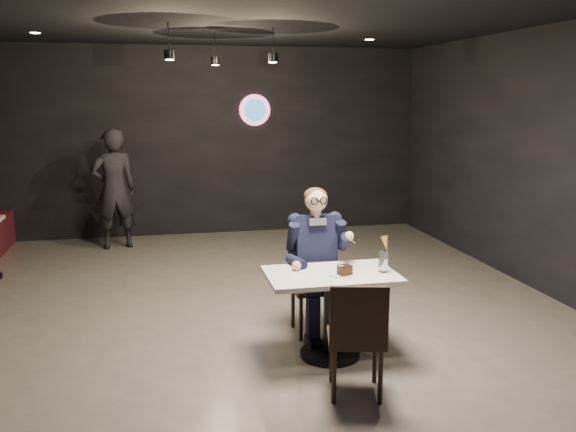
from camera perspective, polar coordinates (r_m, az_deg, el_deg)
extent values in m
plane|color=slate|center=(5.88, -3.79, -11.09)|extent=(9.00, 9.00, 0.00)
cube|color=black|center=(7.46, -6.42, 16.15)|extent=(1.40, 1.20, 0.36)
cube|color=white|center=(5.32, 4.00, -9.21)|extent=(1.10, 0.70, 0.75)
cube|color=black|center=(5.79, 2.50, -6.58)|extent=(0.42, 0.46, 0.92)
cube|color=black|center=(4.68, 6.37, -11.06)|extent=(0.51, 0.54, 0.92)
cube|color=black|center=(5.72, 2.52, -4.10)|extent=(0.60, 0.80, 1.44)
cylinder|color=white|center=(5.14, 5.04, -5.47)|extent=(0.21, 0.21, 0.01)
cube|color=black|center=(5.11, 5.34, -5.08)|extent=(0.13, 0.12, 0.07)
ellipsoid|color=#2C863F|center=(5.08, 5.01, -4.68)|extent=(0.06, 0.04, 0.01)
cylinder|color=silver|center=(5.26, 8.91, -4.26)|extent=(0.08, 0.08, 0.18)
cone|color=tan|center=(5.24, 9.12, -2.56)|extent=(0.08, 0.08, 0.13)
imported|color=black|center=(9.29, -15.96, 2.45)|extent=(0.72, 0.55, 1.77)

